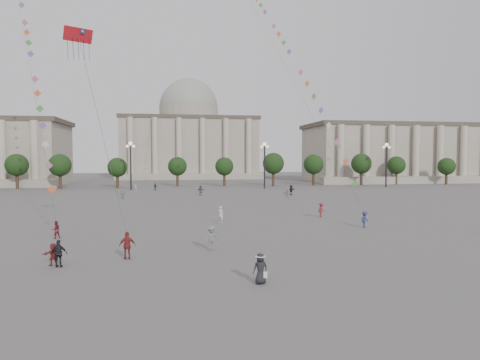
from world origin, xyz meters
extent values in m
plane|color=#53504E|center=(0.00, 0.00, 0.00)|extent=(360.00, 360.00, 0.00)
cube|color=#9D9383|center=(75.00, 95.00, 8.00)|extent=(80.00, 22.00, 16.00)
cube|color=#4A4236|center=(75.00, 95.00, 16.60)|extent=(81.60, 22.44, 1.20)
cube|color=#9D9383|center=(75.00, 82.00, 1.00)|extent=(84.00, 4.00, 2.00)
cube|color=#9D9383|center=(0.00, 130.00, 10.00)|extent=(46.00, 30.00, 20.00)
cube|color=#4A4236|center=(0.00, 130.00, 20.60)|extent=(46.92, 30.60, 1.20)
cube|color=#9D9383|center=(0.00, 113.00, 1.00)|extent=(48.30, 4.00, 2.00)
cylinder|color=#9D9383|center=(0.00, 130.00, 22.50)|extent=(21.00, 21.00, 5.00)
sphere|color=gray|center=(0.00, 130.00, 25.00)|extent=(21.00, 21.00, 21.00)
cylinder|color=#35291A|center=(-42.00, 78.00, 1.76)|extent=(0.70, 0.70, 3.52)
sphere|color=black|center=(-42.00, 78.00, 5.44)|extent=(5.12, 5.12, 5.12)
cylinder|color=#35291A|center=(-30.00, 78.00, 1.76)|extent=(0.70, 0.70, 3.52)
sphere|color=black|center=(-30.00, 78.00, 5.44)|extent=(5.12, 5.12, 5.12)
cylinder|color=#35291A|center=(-18.00, 78.00, 1.76)|extent=(0.70, 0.70, 3.52)
sphere|color=black|center=(-18.00, 78.00, 5.44)|extent=(5.12, 5.12, 5.12)
cylinder|color=#35291A|center=(-6.00, 78.00, 1.76)|extent=(0.70, 0.70, 3.52)
sphere|color=black|center=(-6.00, 78.00, 5.44)|extent=(5.12, 5.12, 5.12)
cylinder|color=#35291A|center=(6.00, 78.00, 1.76)|extent=(0.70, 0.70, 3.52)
sphere|color=black|center=(6.00, 78.00, 5.44)|extent=(5.12, 5.12, 5.12)
cylinder|color=#35291A|center=(18.00, 78.00, 1.76)|extent=(0.70, 0.70, 3.52)
sphere|color=black|center=(18.00, 78.00, 5.44)|extent=(5.12, 5.12, 5.12)
cylinder|color=#35291A|center=(30.00, 78.00, 1.76)|extent=(0.70, 0.70, 3.52)
sphere|color=black|center=(30.00, 78.00, 5.44)|extent=(5.12, 5.12, 5.12)
cylinder|color=#35291A|center=(42.00, 78.00, 1.76)|extent=(0.70, 0.70, 3.52)
sphere|color=black|center=(42.00, 78.00, 5.44)|extent=(5.12, 5.12, 5.12)
cylinder|color=#35291A|center=(54.00, 78.00, 1.76)|extent=(0.70, 0.70, 3.52)
sphere|color=black|center=(54.00, 78.00, 5.44)|extent=(5.12, 5.12, 5.12)
cylinder|color=#35291A|center=(66.00, 78.00, 1.76)|extent=(0.70, 0.70, 3.52)
sphere|color=black|center=(66.00, 78.00, 5.44)|extent=(5.12, 5.12, 5.12)
cylinder|color=#262628|center=(-15.00, 70.00, 5.00)|extent=(0.36, 0.36, 10.00)
sphere|color=#FFE5B2|center=(-15.00, 70.00, 10.20)|extent=(0.90, 0.90, 0.90)
sphere|color=#FFE5B2|center=(-15.70, 70.00, 9.60)|extent=(0.60, 0.60, 0.60)
sphere|color=#FFE5B2|center=(-14.30, 70.00, 9.60)|extent=(0.60, 0.60, 0.60)
cylinder|color=#262628|center=(15.00, 70.00, 5.00)|extent=(0.36, 0.36, 10.00)
sphere|color=#FFE5B2|center=(15.00, 70.00, 10.20)|extent=(0.90, 0.90, 0.90)
sphere|color=#FFE5B2|center=(14.30, 70.00, 9.60)|extent=(0.60, 0.60, 0.60)
sphere|color=#FFE5B2|center=(15.70, 70.00, 9.60)|extent=(0.60, 0.60, 0.60)
cylinder|color=#262628|center=(45.00, 70.00, 5.00)|extent=(0.36, 0.36, 10.00)
sphere|color=#FFE5B2|center=(45.00, 70.00, 10.20)|extent=(0.90, 0.90, 0.90)
sphere|color=#FFE5B2|center=(44.30, 70.00, 9.60)|extent=(0.60, 0.60, 0.60)
sphere|color=#FFE5B2|center=(45.70, 70.00, 9.60)|extent=(0.60, 0.60, 0.60)
imported|color=navy|center=(-9.70, 68.00, 0.83)|extent=(0.98, 0.96, 1.65)
imported|color=#AFAEAA|center=(-14.53, 49.80, 0.83)|extent=(1.25, 1.56, 1.66)
imported|color=slate|center=(-2.97, 6.16, 0.95)|extent=(1.38, 1.01, 1.91)
imported|color=#ADACA9|center=(13.73, 45.09, 0.89)|extent=(1.70, 1.21, 1.77)
imported|color=maroon|center=(11.65, 22.47, 0.87)|extent=(1.28, 1.19, 1.73)
imported|color=black|center=(16.35, 52.19, 0.97)|extent=(1.70, 1.65, 1.94)
imported|color=#B8B9B4|center=(-13.64, 66.01, 0.76)|extent=(0.63, 0.66, 1.53)
imported|color=slate|center=(-0.71, 54.29, 0.96)|extent=(1.64, 1.68, 1.92)
imported|color=silver|center=(-0.79, 19.53, 0.94)|extent=(0.81, 0.80, 1.89)
imported|color=maroon|center=(-9.06, 4.18, 0.97)|extent=(1.17, 0.57, 1.94)
imported|color=maroon|center=(-13.72, 3.20, 0.74)|extent=(1.38, 1.17, 1.49)
imported|color=black|center=(-13.21, 2.60, 0.90)|extent=(1.08, 0.51, 1.79)
imported|color=maroon|center=(-16.08, 13.07, 0.78)|extent=(0.94, 0.86, 1.55)
imported|color=navy|center=(13.38, 14.41, 0.84)|extent=(1.25, 1.09, 1.67)
imported|color=black|center=(-1.04, -2.99, 0.87)|extent=(0.91, 0.66, 1.73)
cone|color=white|center=(-1.04, -2.99, 1.62)|extent=(0.52, 0.52, 0.14)
cylinder|color=white|center=(-1.04, -2.99, 1.56)|extent=(0.60, 0.60, 0.02)
cube|color=white|center=(-0.79, -3.14, 0.55)|extent=(0.22, 0.10, 0.35)
cube|color=#B3131C|center=(-13.09, 9.12, 16.67)|extent=(2.17, 1.53, 1.02)
cube|color=green|center=(-13.44, 9.08, 16.92)|extent=(0.40, 0.34, 0.34)
cube|color=#1C319A|center=(-12.74, 9.08, 16.92)|extent=(0.40, 0.34, 0.34)
sphere|color=gold|center=(-13.44, 9.04, 16.92)|extent=(0.20, 0.20, 0.20)
sphere|color=gold|center=(-12.74, 9.04, 16.92)|extent=(0.20, 0.20, 0.20)
cylinder|color=#3F3F3F|center=(-11.07, 6.65, 9.14)|extent=(0.02, 0.02, 16.36)
cylinder|color=#3F3F3F|center=(-24.27, 32.16, 22.44)|extent=(0.02, 0.02, 58.98)
cube|color=#EC6437|center=(-16.74, 14.60, 4.21)|extent=(0.76, 0.25, 0.76)
cube|color=#BF6593|center=(-17.39, 16.13, 6.39)|extent=(0.76, 0.25, 0.76)
cube|color=silver|center=(-18.05, 17.65, 8.41)|extent=(0.76, 0.25, 0.76)
cube|color=#8859B2|center=(-18.70, 19.18, 10.32)|extent=(0.76, 0.25, 0.76)
cube|color=#4F9C48|center=(-19.36, 20.71, 12.16)|extent=(0.76, 0.25, 0.76)
cube|color=#EC6437|center=(-20.01, 22.23, 13.95)|extent=(0.76, 0.25, 0.76)
cube|color=#BF6593|center=(-20.67, 23.76, 15.69)|extent=(0.76, 0.25, 0.76)
cube|color=silver|center=(-21.32, 25.29, 17.40)|extent=(0.76, 0.25, 0.76)
cube|color=#8859B2|center=(-21.98, 26.82, 19.07)|extent=(0.76, 0.25, 0.76)
cube|color=#4F9C48|center=(-22.63, 28.34, 20.72)|extent=(0.76, 0.25, 0.76)
cube|color=#EC6437|center=(-23.29, 29.87, 22.34)|extent=(0.76, 0.25, 0.76)
cube|color=#BF6593|center=(-23.94, 31.40, 23.94)|extent=(0.76, 0.25, 0.76)
cube|color=silver|center=(-24.60, 32.92, 25.52)|extent=(0.76, 0.25, 0.76)
cube|color=#8859B2|center=(-25.25, 34.45, 27.08)|extent=(0.76, 0.25, 0.76)
cylinder|color=#3F3F3F|center=(9.15, 39.85, 26.04)|extent=(0.02, 0.02, 71.19)
cube|color=#4F9C48|center=(13.08, 16.23, 4.39)|extent=(0.76, 0.25, 0.76)
cube|color=#EC6437|center=(12.78, 18.04, 6.71)|extent=(0.76, 0.25, 0.76)
cube|color=#BF6593|center=(12.47, 19.86, 8.85)|extent=(0.76, 0.25, 0.76)
cube|color=silver|center=(12.17, 21.68, 10.89)|extent=(0.76, 0.25, 0.76)
cube|color=#8859B2|center=(11.87, 23.49, 12.85)|extent=(0.76, 0.25, 0.76)
cube|color=#4F9C48|center=(11.57, 25.31, 14.75)|extent=(0.76, 0.25, 0.76)
cube|color=#EC6437|center=(11.26, 27.13, 16.60)|extent=(0.76, 0.25, 0.76)
cube|color=#BF6593|center=(10.96, 28.94, 18.42)|extent=(0.76, 0.25, 0.76)
cube|color=silver|center=(10.66, 30.76, 20.20)|extent=(0.76, 0.25, 0.76)
cube|color=#8859B2|center=(10.36, 32.58, 21.95)|extent=(0.76, 0.25, 0.76)
cube|color=#4F9C48|center=(10.05, 34.40, 23.68)|extent=(0.76, 0.25, 0.76)
cube|color=#EC6437|center=(9.75, 36.21, 25.38)|extent=(0.76, 0.25, 0.76)
cube|color=#BF6593|center=(9.45, 38.03, 27.06)|extent=(0.76, 0.25, 0.76)
cube|color=silver|center=(9.15, 39.85, 28.72)|extent=(0.76, 0.25, 0.76)
cube|color=#8859B2|center=(8.84, 41.66, 30.37)|extent=(0.76, 0.25, 0.76)
cube|color=#4F9C48|center=(8.54, 43.48, 32.00)|extent=(0.76, 0.25, 0.76)
camera|label=1|loc=(-5.87, -26.26, 7.11)|focal=32.00mm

